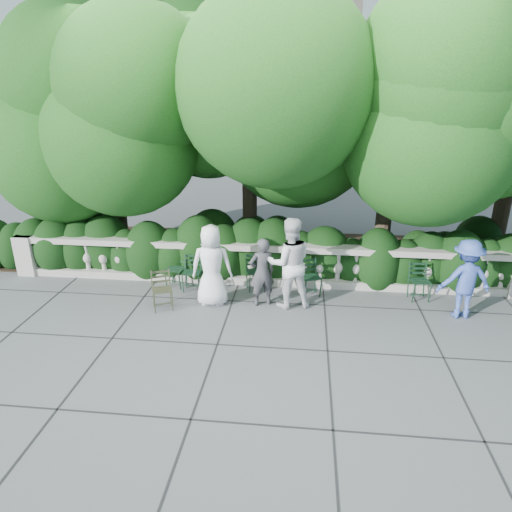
# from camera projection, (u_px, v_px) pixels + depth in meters

# --- Properties ---
(ground) EXTENTS (90.00, 90.00, 0.00)m
(ground) POSITION_uv_depth(u_px,v_px,m) (251.00, 320.00, 9.21)
(ground) COLOR #505257
(ground) RESTS_ON ground
(balustrade) EXTENTS (12.00, 0.44, 1.00)m
(balustrade) POSITION_uv_depth(u_px,v_px,m) (260.00, 264.00, 10.71)
(balustrade) COLOR #9E998E
(balustrade) RESTS_ON ground
(shrub_hedge) EXTENTS (15.00, 2.60, 1.70)m
(shrub_hedge) POSITION_uv_depth(u_px,v_px,m) (264.00, 265.00, 11.99)
(shrub_hedge) COLOR black
(shrub_hedge) RESTS_ON ground
(tree_canopy) EXTENTS (15.04, 6.52, 6.78)m
(tree_canopy) POSITION_uv_depth(u_px,v_px,m) (295.00, 106.00, 10.70)
(tree_canopy) COLOR #3F3023
(tree_canopy) RESTS_ON ground
(chair_a) EXTENTS (0.53, 0.56, 0.84)m
(chair_a) POSITION_uv_depth(u_px,v_px,m) (174.00, 289.00, 10.59)
(chair_a) COLOR black
(chair_a) RESTS_ON ground
(chair_b) EXTENTS (0.57, 0.60, 0.84)m
(chair_b) POSITION_uv_depth(u_px,v_px,m) (257.00, 292.00, 10.43)
(chair_b) COLOR black
(chair_b) RESTS_ON ground
(chair_c) EXTENTS (0.46, 0.50, 0.84)m
(chair_c) POSITION_uv_depth(u_px,v_px,m) (192.00, 293.00, 10.38)
(chair_c) COLOR black
(chair_c) RESTS_ON ground
(chair_e) EXTENTS (0.51, 0.54, 0.84)m
(chair_e) POSITION_uv_depth(u_px,v_px,m) (420.00, 302.00, 9.93)
(chair_e) COLOR black
(chair_e) RESTS_ON ground
(chair_f) EXTENTS (0.58, 0.60, 0.84)m
(chair_f) POSITION_uv_depth(u_px,v_px,m) (312.00, 298.00, 10.13)
(chair_f) COLOR black
(chair_f) RESTS_ON ground
(chair_weathered) EXTENTS (0.59, 0.61, 0.84)m
(chair_weathered) POSITION_uv_depth(u_px,v_px,m) (164.00, 312.00, 9.52)
(chair_weathered) COLOR black
(chair_weathered) RESTS_ON ground
(person_businessman) EXTENTS (0.92, 0.65, 1.77)m
(person_businessman) POSITION_uv_depth(u_px,v_px,m) (212.00, 265.00, 9.59)
(person_businessman) COLOR white
(person_businessman) RESTS_ON ground
(person_woman_grey) EXTENTS (0.64, 0.54, 1.50)m
(person_woman_grey) POSITION_uv_depth(u_px,v_px,m) (262.00, 272.00, 9.59)
(person_woman_grey) COLOR #3D3D42
(person_woman_grey) RESTS_ON ground
(person_casual_man) EXTENTS (1.09, 0.93, 1.95)m
(person_casual_man) POSITION_uv_depth(u_px,v_px,m) (290.00, 263.00, 9.47)
(person_casual_man) COLOR silver
(person_casual_man) RESTS_ON ground
(person_older_blue) EXTENTS (1.14, 0.75, 1.65)m
(person_older_blue) POSITION_uv_depth(u_px,v_px,m) (465.00, 279.00, 9.06)
(person_older_blue) COLOR #3852A9
(person_older_blue) RESTS_ON ground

